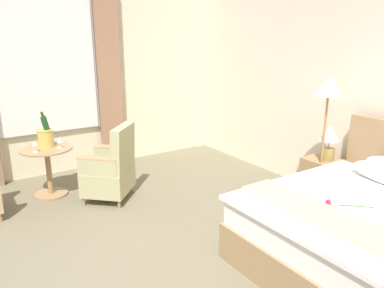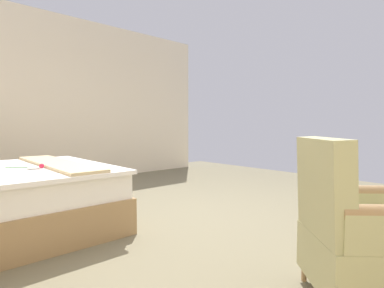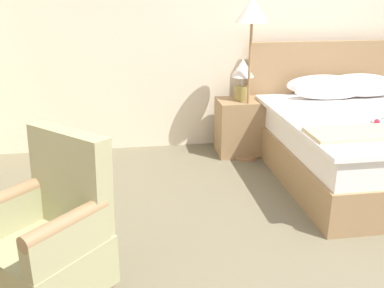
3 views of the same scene
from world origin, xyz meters
TOP-DOWN VIEW (x-y plane):
  - ground_plane at (0.00, 0.00)m, footprint 8.17×8.17m
  - wall_far_side at (3.39, 0.00)m, footprint 0.12×5.86m
  - armchair_by_window at (-1.89, 0.37)m, footprint 0.82×0.82m

SIDE VIEW (x-z plane):
  - ground_plane at x=0.00m, z-range 0.00..0.00m
  - armchair_by_window at x=-1.89m, z-range -0.09..0.91m
  - wall_far_side at x=3.39m, z-range 0.00..3.17m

